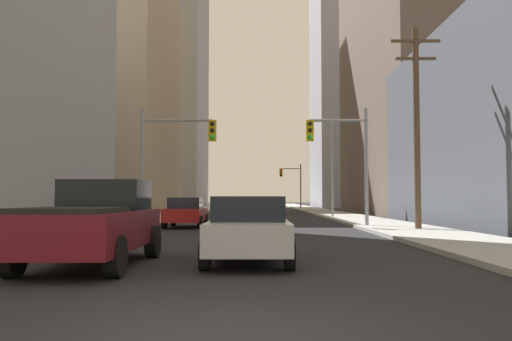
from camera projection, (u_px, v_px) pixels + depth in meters
ground_plane at (229, 341)px, 5.53m from camera, size 400.00×400.00×0.00m
sidewalk_left at (191, 212)px, 55.52m from camera, size 3.77×160.00×0.15m
sidewalk_right at (324, 212)px, 55.40m from camera, size 3.77×160.00×0.15m
pickup_truck_maroon at (95, 223)px, 11.78m from camera, size 2.20×5.44×1.90m
sedan_silver at (249, 229)px, 12.22m from camera, size 1.95×4.21×1.52m
sedan_navy at (253, 214)px, 24.11m from camera, size 1.96×4.27×1.52m
sedan_red at (186, 212)px, 27.23m from camera, size 1.95×4.21×1.52m
traffic_signal_near_left at (174, 147)px, 26.78m from camera, size 3.82×0.44×6.00m
traffic_signal_near_right at (340, 148)px, 26.71m from camera, size 3.09×0.44×6.00m
traffic_signal_far_right at (292, 179)px, 70.18m from camera, size 2.86×0.44×6.00m
utility_pole_right at (417, 123)px, 23.75m from camera, size 2.20×0.28×9.13m
street_lamp_right at (328, 158)px, 40.16m from camera, size 2.03×0.32×7.50m
building_left_mid_office at (76, 96)px, 56.23m from camera, size 19.43×21.26×24.58m
building_left_far_tower at (150, 59)px, 95.59m from camera, size 19.00×19.98×52.89m
building_right_mid_block at (448, 59)px, 51.74m from camera, size 16.82×28.62×29.89m
building_right_far_highrise at (383, 67)px, 93.95m from camera, size 24.03×20.31×49.09m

